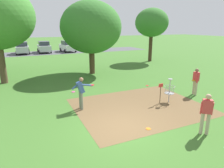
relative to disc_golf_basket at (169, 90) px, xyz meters
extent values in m
plane|color=#3D6B28|center=(-3.74, -1.64, -0.75)|extent=(160.00, 160.00, 0.00)
cube|color=brown|center=(-1.81, 0.14, -0.75)|extent=(6.79, 5.51, 0.01)
cylinder|color=#9E9EA3|center=(0.06, -0.01, -0.08)|extent=(0.05, 0.05, 1.35)
cylinder|color=#9E9EA3|center=(0.06, -0.01, 0.62)|extent=(0.24, 0.24, 0.04)
torus|color=#9E9EA3|center=(0.06, -0.01, 0.20)|extent=(0.58, 0.58, 0.02)
torus|color=#9E9EA3|center=(0.06, -0.01, -0.20)|extent=(0.55, 0.55, 0.03)
cylinder|color=#9E9EA3|center=(0.06, -0.01, -0.22)|extent=(0.48, 0.48, 0.02)
cylinder|color=gray|center=(0.30, -0.01, 0.00)|extent=(0.01, 0.01, 0.40)
cylinder|color=gray|center=(0.25, 0.13, 0.00)|extent=(0.01, 0.01, 0.40)
cylinder|color=gray|center=(0.13, 0.22, 0.00)|extent=(0.01, 0.01, 0.40)
cylinder|color=gray|center=(-0.01, 0.22, 0.00)|extent=(0.01, 0.01, 0.40)
cylinder|color=gray|center=(-0.13, 0.13, 0.00)|extent=(0.01, 0.01, 0.40)
cylinder|color=gray|center=(-0.18, -0.01, 0.00)|extent=(0.01, 0.01, 0.40)
cylinder|color=gray|center=(-0.13, -0.15, 0.00)|extent=(0.01, 0.01, 0.40)
cylinder|color=gray|center=(-0.01, -0.24, 0.00)|extent=(0.01, 0.01, 0.40)
cylinder|color=gray|center=(0.13, -0.24, 0.00)|extent=(0.01, 0.01, 0.40)
cylinder|color=gray|center=(0.25, -0.15, 0.00)|extent=(0.01, 0.01, 0.40)
cylinder|color=#4C3823|center=(-0.49, 0.09, -0.20)|extent=(0.04, 0.04, 1.10)
cube|color=red|center=(-0.49, 0.09, 0.30)|extent=(0.28, 0.03, 0.20)
cylinder|color=tan|center=(-1.09, -3.35, -0.29)|extent=(0.14, 0.14, 0.92)
cylinder|color=tan|center=(-0.92, -3.49, -0.29)|extent=(0.14, 0.14, 0.92)
cube|color=#D1383D|center=(-1.01, -3.42, 0.45)|extent=(0.42, 0.40, 0.56)
sphere|color=tan|center=(-1.01, -3.42, 0.85)|extent=(0.22, 0.22, 0.22)
cylinder|color=#D1383D|center=(-1.14, -3.29, 0.36)|extent=(0.17, 0.18, 0.55)
cylinder|color=#D1383D|center=(-0.85, -3.53, 0.36)|extent=(0.17, 0.18, 0.55)
cylinder|color=red|center=(-0.89, -3.28, 0.22)|extent=(0.22, 0.22, 0.02)
cylinder|color=tan|center=(2.40, 0.23, -0.29)|extent=(0.14, 0.14, 0.92)
cylinder|color=tan|center=(2.43, 0.45, -0.29)|extent=(0.14, 0.14, 0.92)
cube|color=#D1383D|center=(2.42, 0.34, 0.45)|extent=(0.27, 0.39, 0.56)
sphere|color=brown|center=(2.42, 0.34, 0.85)|extent=(0.22, 0.22, 0.22)
cylinder|color=#D1383D|center=(2.37, 0.16, 0.36)|extent=(0.18, 0.11, 0.55)
cylinder|color=#D1383D|center=(2.42, 0.53, 0.36)|extent=(0.18, 0.11, 0.55)
cylinder|color=gold|center=(2.24, 0.37, 0.22)|extent=(0.22, 0.22, 0.02)
cylinder|color=slate|center=(-4.79, 1.25, -0.29)|extent=(0.14, 0.14, 0.92)
cylinder|color=slate|center=(-4.78, 1.03, -0.29)|extent=(0.14, 0.14, 0.92)
cube|color=#385693|center=(-4.79, 1.14, 0.45)|extent=(0.39, 0.37, 0.60)
sphere|color=#9E7051|center=(-4.73, 1.14, 0.85)|extent=(0.22, 0.22, 0.22)
cylinder|color=#385693|center=(-4.48, 0.98, 0.56)|extent=(0.59, 0.11, 0.21)
cylinder|color=red|center=(-4.20, 0.99, 0.53)|extent=(0.22, 0.22, 0.02)
cylinder|color=#385693|center=(-4.97, 1.29, 0.49)|extent=(0.48, 0.10, 0.37)
cylinder|color=red|center=(0.83, 3.28, -0.74)|extent=(0.21, 0.21, 0.02)
cylinder|color=#E53D99|center=(-4.47, 4.12, -0.74)|extent=(0.24, 0.24, 0.02)
cylinder|color=orange|center=(-2.81, -2.16, -0.74)|extent=(0.21, 0.21, 0.02)
cylinder|color=#4C3823|center=(-1.48, 8.85, 0.30)|extent=(0.49, 0.49, 2.12)
ellipsoid|color=#38752D|center=(-1.48, 8.85, 3.37)|extent=(5.35, 5.35, 4.55)
cylinder|color=brown|center=(-8.74, 8.55, 0.66)|extent=(0.50, 0.50, 2.83)
cylinder|color=#422D1E|center=(7.35, 12.29, 0.83)|extent=(0.44, 0.44, 3.17)
ellipsoid|color=#38752D|center=(7.35, 12.29, 3.89)|extent=(3.96, 3.96, 3.36)
cube|color=#4C4C51|center=(-3.74, 26.41, -0.75)|extent=(36.00, 6.00, 0.01)
cube|color=#B2B7BC|center=(-6.94, 26.64, 0.00)|extent=(1.96, 4.27, 0.90)
cube|color=#2D333D|center=(-6.94, 26.64, 0.77)|extent=(1.67, 2.24, 0.64)
cylinder|color=black|center=(-7.79, 27.98, -0.45)|extent=(0.20, 0.61, 0.60)
cylinder|color=black|center=(-5.99, 27.91, -0.45)|extent=(0.20, 0.61, 0.60)
cylinder|color=black|center=(-7.89, 25.38, -0.45)|extent=(0.20, 0.61, 0.60)
cylinder|color=black|center=(-6.09, 25.31, -0.45)|extent=(0.20, 0.61, 0.60)
cube|color=#B2B7BC|center=(-3.65, 26.84, 0.00)|extent=(1.81, 4.20, 0.90)
cube|color=#2D333D|center=(-3.65, 26.84, 0.77)|extent=(1.59, 2.19, 0.64)
cylinder|color=black|center=(-4.54, 28.14, -0.45)|extent=(0.18, 0.60, 0.60)
cylinder|color=black|center=(-2.74, 28.14, -0.45)|extent=(0.18, 0.60, 0.60)
cylinder|color=black|center=(-4.55, 25.54, -0.45)|extent=(0.18, 0.60, 0.60)
cylinder|color=black|center=(-2.75, 25.53, -0.45)|extent=(0.18, 0.60, 0.60)
cube|color=silver|center=(0.22, 26.46, 0.00)|extent=(2.24, 4.37, 0.90)
cube|color=#2D333D|center=(0.22, 26.46, 0.77)|extent=(1.81, 2.34, 0.64)
cylinder|color=black|center=(-0.81, 27.66, -0.45)|extent=(0.24, 0.62, 0.60)
cylinder|color=black|center=(0.98, 27.85, -0.45)|extent=(0.24, 0.62, 0.60)
cylinder|color=black|center=(-0.53, 25.07, -0.45)|extent=(0.24, 0.62, 0.60)
cylinder|color=black|center=(1.26, 25.26, -0.45)|extent=(0.24, 0.62, 0.60)
camera|label=1|loc=(-7.41, -8.47, 3.45)|focal=32.12mm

